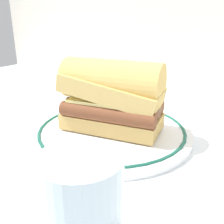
{
  "coord_description": "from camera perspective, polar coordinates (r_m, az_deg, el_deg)",
  "views": [
    {
      "loc": [
        0.24,
        -0.32,
        0.21
      ],
      "look_at": [
        -0.01,
        0.03,
        0.04
      ],
      "focal_mm": 42.14,
      "sensor_mm": 36.0,
      "label": 1
    }
  ],
  "objects": [
    {
      "name": "ground_plane",
      "position": [
        0.45,
        -1.25,
        -6.9
      ],
      "size": [
        1.5,
        1.5,
        0.0
      ],
      "primitive_type": "plane",
      "color": "white"
    },
    {
      "name": "butter_knife",
      "position": [
        0.69,
        -5.12,
        3.29
      ],
      "size": [
        0.15,
        0.09,
        0.01
      ],
      "color": "silver",
      "rests_on": "ground_plane"
    },
    {
      "name": "sausage_sandwich",
      "position": [
        0.46,
        0.0,
        3.59
      ],
      "size": [
        0.19,
        0.13,
        0.12
      ],
      "rotation": [
        0.0,
        0.0,
        0.22
      ],
      "color": "#DDB161",
      "rests_on": "plate"
    },
    {
      "name": "drinking_glass",
      "position": [
        0.24,
        -6.4,
        -22.65
      ],
      "size": [
        0.07,
        0.07,
        0.11
      ],
      "color": "silver",
      "rests_on": "ground_plane"
    },
    {
      "name": "plate",
      "position": [
        0.48,
        0.0,
        -4.16
      ],
      "size": [
        0.29,
        0.29,
        0.01
      ],
      "color": "white",
      "rests_on": "ground_plane"
    }
  ]
}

